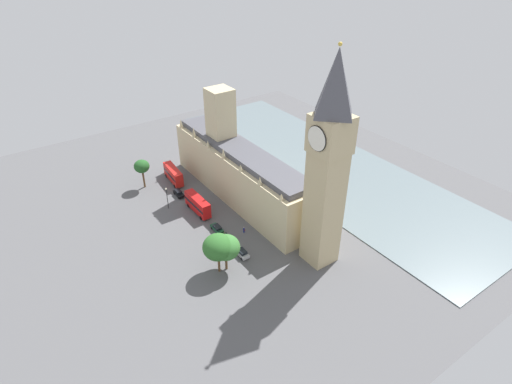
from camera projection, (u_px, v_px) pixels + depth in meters
ground_plane at (236, 198)px, 122.79m from camera, size 138.32×138.32×0.00m
river_thames at (323, 165)px, 139.64m from camera, size 38.91×124.49×0.25m
parliament_building at (239, 169)px, 120.05m from camera, size 12.04×56.23×29.68m
clock_tower at (328, 162)px, 86.86m from camera, size 7.51×7.51×49.92m
double_decker_bus_corner at (173, 174)px, 129.53m from camera, size 3.39×10.67×4.75m
car_black_leading at (179, 193)px, 123.52m from camera, size 1.88×4.56×1.74m
double_decker_bus_near_tower at (198, 204)px, 115.42m from camera, size 2.70×10.51×4.75m
car_dark_green_by_river_gate at (217, 228)px, 108.94m from camera, size 1.95×4.48×1.74m
car_yellow_cab_under_trees at (227, 239)px, 105.23m from camera, size 1.87×4.65×1.74m
car_silver_far_end at (242, 253)px, 100.74m from camera, size 2.01×4.54×1.74m
pedestrian_midblock at (244, 230)px, 108.62m from camera, size 0.59×0.68×1.68m
plane_tree_opposite_hall at (142, 167)px, 124.50m from camera, size 4.57×4.57×9.06m
plane_tree_trailing at (226, 247)px, 93.96m from camera, size 6.64×6.64×9.15m
plane_tree_kerbside at (218, 247)px, 92.95m from camera, size 6.94×6.94×9.98m
street_lamp_slot_10 at (167, 194)px, 115.84m from camera, size 0.56×0.56×6.73m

